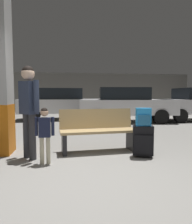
# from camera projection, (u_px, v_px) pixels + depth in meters

# --- Properties ---
(ground_plane) EXTENTS (18.00, 18.00, 0.10)m
(ground_plane) POSITION_uv_depth(u_px,v_px,m) (80.00, 133.00, 6.94)
(ground_plane) COLOR gray
(garage_back_wall) EXTENTS (18.00, 0.12, 2.80)m
(garage_back_wall) POSITION_uv_depth(u_px,v_px,m) (72.00, 92.00, 15.58)
(garage_back_wall) COLOR slate
(garage_back_wall) RESTS_ON ground_plane
(bench) EXTENTS (1.64, 0.67, 0.89)m
(bench) POSITION_uv_depth(u_px,v_px,m) (98.00, 130.00, 4.48)
(bench) COLOR tan
(bench) RESTS_ON ground_plane
(suitcase) EXTENTS (0.42, 0.31, 0.60)m
(suitcase) POSITION_uv_depth(u_px,v_px,m) (143.00, 141.00, 4.04)
(suitcase) COLOR black
(suitcase) RESTS_ON ground_plane
(backpack_bright) EXTENTS (0.31, 0.24, 0.34)m
(backpack_bright) POSITION_uv_depth(u_px,v_px,m) (143.00, 117.00, 4.00)
(backpack_bright) COLOR #268CD8
(backpack_bright) RESTS_ON suitcase
(child) EXTENTS (0.33, 0.20, 0.97)m
(child) POSITION_uv_depth(u_px,v_px,m) (45.00, 130.00, 3.60)
(child) COLOR beige
(child) RESTS_ON ground_plane
(adult) EXTENTS (0.43, 0.46, 1.72)m
(adult) POSITION_uv_depth(u_px,v_px,m) (29.00, 102.00, 3.88)
(adult) COLOR #38383D
(adult) RESTS_ON ground_plane
(parked_car_far) EXTENTS (4.24, 2.09, 1.51)m
(parked_car_far) POSITION_uv_depth(u_px,v_px,m) (61.00, 103.00, 10.36)
(parked_car_far) COLOR silver
(parked_car_far) RESTS_ON ground_plane
(parked_car_near) EXTENTS (4.27, 2.17, 1.51)m
(parked_car_near) POSITION_uv_depth(u_px,v_px,m) (126.00, 104.00, 9.38)
(parked_car_near) COLOR silver
(parked_car_near) RESTS_ON ground_plane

